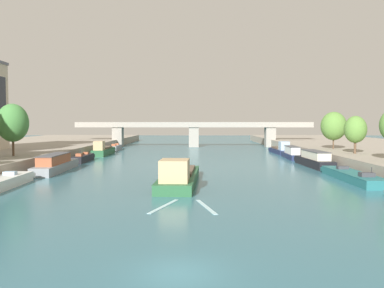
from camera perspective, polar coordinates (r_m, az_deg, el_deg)
The scene contains 16 objects.
ground_plane at distance 19.93m, azimuth -1.94°, elevation -17.98°, with size 400.00×400.00×0.00m, color #336675.
barge_midriver at distance 46.37m, azimuth -1.87°, elevation -4.57°, with size 4.70×18.97×3.35m.
wake_behind_barge at distance 34.38m, azimuth -1.02°, elevation -8.90°, with size 5.59×6.02×0.03m.
moored_boat_left_end at distance 48.07m, azimuth -25.72°, elevation -5.04°, with size 3.13×13.58×2.25m.
moored_boat_left_gap_after at distance 61.47m, azimuth -18.87°, elevation -2.73°, with size 3.29×15.48×2.59m.
moored_boat_left_lone at distance 75.71m, azimuth -15.24°, elevation -1.94°, with size 2.09×10.44×2.30m.
moored_boat_left_upstream at distance 89.83m, azimuth -12.54°, elevation -0.89°, with size 2.95×14.23×3.25m.
moored_boat_left_midway at distance 103.93m, azimuth -10.83°, elevation -0.51°, with size 2.19×10.59×2.39m.
moored_boat_right_gap_after at distance 53.25m, azimuth 21.80°, elevation -4.25°, with size 2.93×15.62×2.14m.
moored_boat_right_upstream at distance 67.63m, azimuth 17.03°, elevation -2.17°, with size 3.10×13.85×2.60m.
moored_boat_right_far at distance 81.43m, azimuth 14.02°, elevation -1.30°, with size 2.46×11.86×2.46m.
moored_boat_right_second at distance 94.13m, azimuth 12.48°, elevation -0.80°, with size 2.93×13.33×2.92m.
tree_left_midway at distance 65.51m, azimuth -24.23°, elevation 2.77°, with size 4.63×4.63×7.83m.
tree_right_far at distance 69.27m, azimuth 22.30°, elevation 1.93°, with size 3.53×3.53×6.08m.
tree_right_past_mid at distance 79.63m, azimuth 19.56°, elevation 2.43°, with size 4.72×4.72×7.02m.
bridge_far at distance 116.26m, azimuth 0.26°, elevation 1.90°, with size 68.36×4.40×7.21m.
Camera 1 is at (0.86, -18.58, 7.18)m, focal length 37.36 mm.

